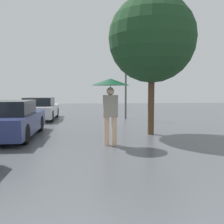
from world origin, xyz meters
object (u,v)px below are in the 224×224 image
pedestrian (110,93)px  parked_car_middle (12,120)px  parked_car_farthest (40,109)px  tree (152,39)px  street_lamp (126,75)px

pedestrian → parked_car_middle: (-3.33, 1.64, -0.98)m
parked_car_middle → parked_car_farthest: parked_car_middle is taller
pedestrian → tree: bearing=45.6°
parked_car_farthest → tree: tree is taller
tree → street_lamp: bearing=91.3°
tree → parked_car_farthest: bearing=133.0°
parked_car_middle → street_lamp: size_ratio=0.96×
parked_car_middle → tree: tree is taller
pedestrian → street_lamp: street_lamp is taller
pedestrian → parked_car_farthest: 7.94m
street_lamp → parked_car_farthest: bearing=178.4°
parked_car_farthest → street_lamp: bearing=-1.6°
parked_car_middle → parked_car_farthest: size_ratio=1.06×
pedestrian → street_lamp: bearing=77.3°
tree → street_lamp: size_ratio=1.20×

